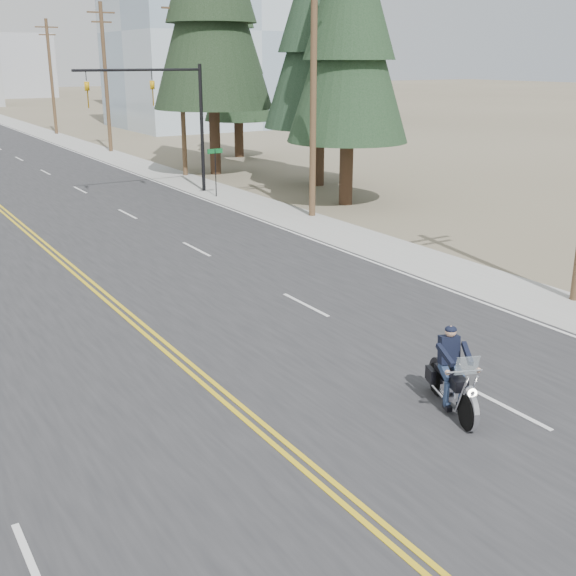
# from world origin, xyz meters

# --- Properties ---
(sidewalk_right) EXTENTS (3.00, 200.00, 0.01)m
(sidewalk_right) POSITION_xyz_m (11.50, 70.00, 0.01)
(sidewalk_right) COLOR #A5A5A0
(sidewalk_right) RESTS_ON ground
(traffic_mast_right) EXTENTS (7.10, 0.26, 7.00)m
(traffic_mast_right) POSITION_xyz_m (8.98, 32.00, 4.94)
(traffic_mast_right) COLOR black
(traffic_mast_right) RESTS_ON ground
(street_sign) EXTENTS (0.90, 0.06, 2.62)m
(street_sign) POSITION_xyz_m (10.80, 30.00, 1.80)
(street_sign) COLOR black
(street_sign) RESTS_ON ground
(utility_pole_b) EXTENTS (2.20, 0.30, 11.50)m
(utility_pole_b) POSITION_xyz_m (12.50, 23.00, 5.98)
(utility_pole_b) COLOR brown
(utility_pole_b) RESTS_ON ground
(utility_pole_c) EXTENTS (2.20, 0.30, 11.00)m
(utility_pole_c) POSITION_xyz_m (12.50, 38.00, 5.73)
(utility_pole_c) COLOR brown
(utility_pole_c) RESTS_ON ground
(utility_pole_d) EXTENTS (2.20, 0.30, 11.50)m
(utility_pole_d) POSITION_xyz_m (12.50, 53.00, 5.98)
(utility_pole_d) COLOR brown
(utility_pole_d) RESTS_ON ground
(utility_pole_e) EXTENTS (2.20, 0.30, 11.00)m
(utility_pole_e) POSITION_xyz_m (12.50, 70.00, 5.73)
(utility_pole_e) COLOR brown
(utility_pole_e) RESTS_ON ground
(glass_building) EXTENTS (24.00, 16.00, 20.00)m
(glass_building) POSITION_xyz_m (32.00, 70.00, 10.00)
(glass_building) COLOR #9EB5CC
(glass_building) RESTS_ON ground
(haze_bldg_c) EXTENTS (16.00, 12.00, 18.00)m
(haze_bldg_c) POSITION_xyz_m (40.00, 110.00, 9.00)
(haze_bldg_c) COLOR #B7BCC6
(haze_bldg_c) RESTS_ON ground
(haze_bldg_e) EXTENTS (14.00, 14.00, 12.00)m
(haze_bldg_e) POSITION_xyz_m (25.00, 150.00, 6.00)
(haze_bldg_e) COLOR #B7BCC6
(haze_bldg_e) RESTS_ON ground
(motorcyclist) EXTENTS (1.79, 2.55, 1.83)m
(motorcyclist) POSITION_xyz_m (3.91, 4.52, 0.92)
(motorcyclist) COLOR black
(motorcyclist) RESTS_ON ground
(conifer_near) EXTENTS (6.11, 6.11, 16.19)m
(conifer_near) POSITION_xyz_m (15.62, 24.56, 9.29)
(conifer_near) COLOR #382619
(conifer_near) RESTS_ON ground
(conifer_mid) EXTENTS (6.41, 6.41, 17.09)m
(conifer_mid) POSITION_xyz_m (17.73, 30.28, 9.81)
(conifer_mid) COLOR #382619
(conifer_mid) RESTS_ON ground
(conifer_far) EXTENTS (5.17, 5.17, 13.85)m
(conifer_far) POSITION_xyz_m (19.90, 44.48, 7.95)
(conifer_far) COLOR #382619
(conifer_far) RESTS_ON ground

